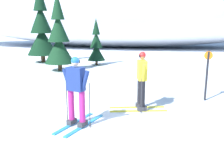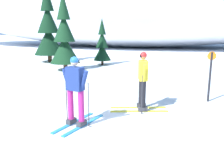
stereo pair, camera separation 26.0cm
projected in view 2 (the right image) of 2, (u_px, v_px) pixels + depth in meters
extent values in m
plane|color=white|center=(117.00, 125.00, 6.49)|extent=(120.00, 120.00, 0.00)
cube|color=gold|center=(139.00, 111.00, 7.52)|extent=(1.70, 0.50, 0.03)
cube|color=gold|center=(138.00, 107.00, 7.87)|extent=(1.70, 0.50, 0.03)
cube|color=#38383D|center=(143.00, 109.00, 7.50)|extent=(0.31, 0.20, 0.12)
cube|color=#38383D|center=(141.00, 105.00, 7.85)|extent=(0.31, 0.20, 0.12)
cylinder|color=black|center=(143.00, 94.00, 7.40)|extent=(0.15, 0.15, 0.78)
cylinder|color=black|center=(142.00, 91.00, 7.75)|extent=(0.15, 0.15, 0.78)
cube|color=yellow|center=(143.00, 70.00, 7.42)|extent=(0.34, 0.50, 0.58)
cylinder|color=yellow|center=(144.00, 74.00, 7.17)|extent=(0.16, 0.29, 0.58)
cylinder|color=yellow|center=(142.00, 71.00, 7.71)|extent=(0.16, 0.29, 0.58)
sphere|color=#A37556|center=(143.00, 56.00, 7.33)|extent=(0.19, 0.19, 0.19)
sphere|color=red|center=(143.00, 55.00, 7.32)|extent=(0.21, 0.21, 0.21)
cube|color=black|center=(141.00, 56.00, 7.33)|extent=(0.07, 0.15, 0.07)
cylinder|color=#2D2D33|center=(142.00, 95.00, 7.21)|extent=(0.02, 0.02, 1.15)
cylinder|color=#2D2D33|center=(141.00, 112.00, 7.33)|extent=(0.07, 0.07, 0.01)
cylinder|color=#2D2D33|center=(139.00, 89.00, 7.93)|extent=(0.02, 0.02, 1.15)
cylinder|color=#2D2D33|center=(139.00, 104.00, 8.04)|extent=(0.07, 0.07, 0.01)
cube|color=#2893CC|center=(74.00, 122.00, 6.65)|extent=(0.58, 1.62, 0.03)
cube|color=#2893CC|center=(84.00, 125.00, 6.49)|extent=(0.58, 1.62, 0.03)
cube|color=#38383D|center=(71.00, 121.00, 6.55)|extent=(0.21, 0.31, 0.12)
cube|color=#38383D|center=(82.00, 123.00, 6.39)|extent=(0.21, 0.31, 0.12)
cylinder|color=#B7237A|center=(71.00, 104.00, 6.45)|extent=(0.15, 0.15, 0.79)
cylinder|color=#B7237A|center=(81.00, 106.00, 6.29)|extent=(0.15, 0.15, 0.79)
cube|color=navy|center=(75.00, 79.00, 6.22)|extent=(0.47, 0.35, 0.58)
cylinder|color=navy|center=(67.00, 80.00, 6.35)|extent=(0.29, 0.17, 0.58)
cylinder|color=navy|center=(84.00, 82.00, 6.10)|extent=(0.29, 0.17, 0.58)
sphere|color=beige|center=(74.00, 62.00, 6.12)|extent=(0.19, 0.19, 0.19)
sphere|color=#2366B2|center=(74.00, 61.00, 6.12)|extent=(0.21, 0.21, 0.21)
cube|color=black|center=(76.00, 61.00, 6.19)|extent=(0.15, 0.08, 0.07)
cylinder|color=#2D2D33|center=(67.00, 101.00, 6.58)|extent=(0.02, 0.02, 1.16)
cylinder|color=#2D2D33|center=(67.00, 120.00, 6.70)|extent=(0.07, 0.07, 0.01)
cylinder|color=#2D2D33|center=(89.00, 105.00, 6.24)|extent=(0.02, 0.02, 1.16)
cylinder|color=#2D2D33|center=(89.00, 125.00, 6.36)|extent=(0.07, 0.07, 0.01)
cylinder|color=#47301E|center=(50.00, 57.00, 17.92)|extent=(0.29, 0.29, 0.72)
cone|color=black|center=(49.00, 41.00, 17.67)|extent=(2.07, 2.07, 1.85)
cone|color=black|center=(48.00, 19.00, 17.34)|extent=(1.49, 1.49, 1.85)
cylinder|color=#47301E|center=(65.00, 65.00, 14.52)|extent=(0.23, 0.23, 0.59)
cone|color=#14381E|center=(65.00, 50.00, 14.32)|extent=(1.68, 1.68, 1.50)
cone|color=#14381E|center=(64.00, 28.00, 14.05)|extent=(1.21, 1.21, 1.50)
cone|color=#14381E|center=(63.00, 5.00, 13.78)|extent=(0.74, 0.74, 1.50)
cylinder|color=#47301E|center=(102.00, 62.00, 16.64)|extent=(0.16, 0.16, 0.40)
cone|color=black|center=(102.00, 52.00, 16.50)|extent=(1.15, 1.15, 1.03)
cone|color=black|center=(102.00, 40.00, 16.32)|extent=(0.83, 0.83, 1.03)
cone|color=black|center=(102.00, 26.00, 16.13)|extent=(0.51, 0.51, 1.03)
ellipsoid|color=white|center=(129.00, 2.00, 30.07)|extent=(48.79, 17.61, 10.67)
cylinder|color=black|center=(210.00, 77.00, 8.38)|extent=(0.07, 0.07, 1.66)
cylinder|color=orange|center=(212.00, 56.00, 8.22)|extent=(0.28, 0.02, 0.28)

